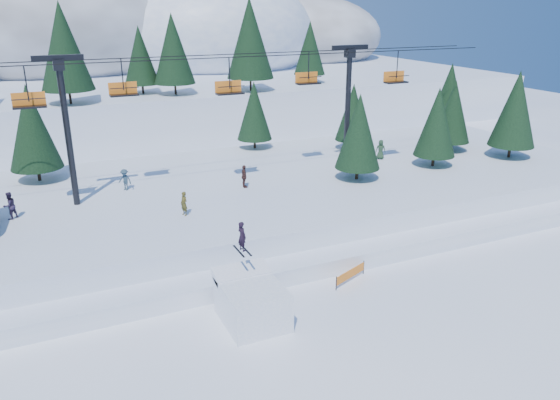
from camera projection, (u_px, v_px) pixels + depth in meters
name	position (u px, v px, depth m)	size (l,w,h in m)	color
ground	(304.00, 337.00, 27.59)	(160.00, 160.00, 0.00)	white
mid_shelf	(201.00, 203.00, 42.60)	(70.00, 22.00, 2.50)	white
berm	(247.00, 263.00, 34.26)	(70.00, 6.00, 1.10)	white
mountain_ridge	(65.00, 46.00, 85.23)	(119.00, 60.42, 26.46)	white
jump_kicker	(251.00, 301.00, 28.70)	(3.06, 4.32, 5.08)	white
chairlift	(211.00, 98.00, 40.37)	(46.00, 3.21, 10.28)	black
conifer_stand	(199.00, 129.00, 41.14)	(61.49, 17.72, 10.15)	black
distant_skiers	(188.00, 180.00, 41.17)	(31.70, 7.95, 1.85)	#233C26
banner_near	(350.00, 274.00, 32.88)	(2.64, 1.15, 0.90)	black
banner_far	(413.00, 248.00, 36.38)	(2.86, 0.13, 0.90)	black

